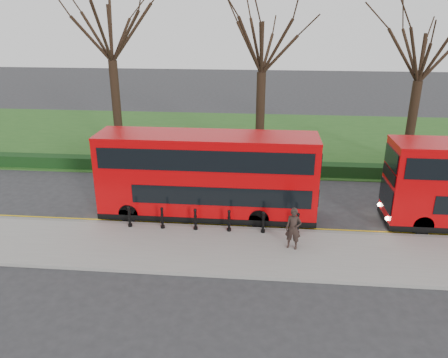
# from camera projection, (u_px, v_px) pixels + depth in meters

# --- Properties ---
(ground) EXTENTS (120.00, 120.00, 0.00)m
(ground) POSITION_uv_depth(u_px,v_px,m) (215.00, 220.00, 21.62)
(ground) COLOR #28282B
(ground) RESTS_ON ground
(pavement) EXTENTS (60.00, 4.00, 0.15)m
(pavement) POSITION_uv_depth(u_px,v_px,m) (207.00, 249.00, 18.80)
(pavement) COLOR gray
(pavement) RESTS_ON ground
(kerb) EXTENTS (60.00, 0.25, 0.16)m
(kerb) POSITION_uv_depth(u_px,v_px,m) (212.00, 228.00, 20.66)
(kerb) COLOR slate
(kerb) RESTS_ON ground
(grass_verge) EXTENTS (60.00, 18.00, 0.06)m
(grass_verge) POSITION_uv_depth(u_px,v_px,m) (236.00, 138.00, 35.54)
(grass_verge) COLOR #24501A
(grass_verge) RESTS_ON ground
(hedge) EXTENTS (60.00, 0.90, 0.80)m
(hedge) POSITION_uv_depth(u_px,v_px,m) (227.00, 167.00, 27.79)
(hedge) COLOR black
(hedge) RESTS_ON ground
(yellow_line_outer) EXTENTS (60.00, 0.10, 0.01)m
(yellow_line_outer) POSITION_uv_depth(u_px,v_px,m) (213.00, 226.00, 20.96)
(yellow_line_outer) COLOR yellow
(yellow_line_outer) RESTS_ON ground
(yellow_line_inner) EXTENTS (60.00, 0.10, 0.01)m
(yellow_line_inner) POSITION_uv_depth(u_px,v_px,m) (213.00, 224.00, 21.15)
(yellow_line_inner) COLOR yellow
(yellow_line_inner) RESTS_ON ground
(tree_left) EXTENTS (7.69, 7.69, 12.01)m
(tree_left) POSITION_uv_depth(u_px,v_px,m) (109.00, 27.00, 28.48)
(tree_left) COLOR black
(tree_left) RESTS_ON ground
(tree_mid) EXTENTS (6.92, 6.92, 10.82)m
(tree_mid) POSITION_uv_depth(u_px,v_px,m) (262.00, 42.00, 27.91)
(tree_mid) COLOR black
(tree_mid) RESTS_ON ground
(tree_right) EXTENTS (6.41, 6.41, 10.02)m
(tree_right) POSITION_uv_depth(u_px,v_px,m) (423.00, 52.00, 27.24)
(tree_right) COLOR black
(tree_right) RESTS_ON ground
(bollard_row) EXTENTS (7.97, 0.15, 1.00)m
(bollard_row) POSITION_uv_depth(u_px,v_px,m) (212.00, 220.00, 20.12)
(bollard_row) COLOR black
(bollard_row) RESTS_ON pavement
(bus_lead) EXTENTS (10.61, 2.44, 4.22)m
(bus_lead) POSITION_uv_depth(u_px,v_px,m) (207.00, 176.00, 21.32)
(bus_lead) COLOR #B10306
(bus_lead) RESTS_ON ground
(pedestrian) EXTENTS (0.76, 0.59, 1.85)m
(pedestrian) POSITION_uv_depth(u_px,v_px,m) (293.00, 229.00, 18.44)
(pedestrian) COLOR black
(pedestrian) RESTS_ON pavement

